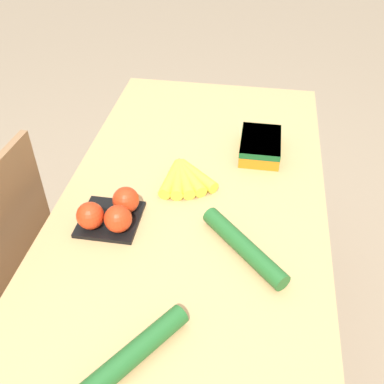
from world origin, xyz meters
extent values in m
plane|color=gray|center=(0.00, 0.00, 0.00)|extent=(12.00, 12.00, 0.00)
cube|color=tan|center=(0.00, 0.00, 0.73)|extent=(1.38, 0.71, 0.03)
cylinder|color=tan|center=(0.63, -0.30, 0.36)|extent=(0.06, 0.06, 0.72)
cylinder|color=tan|center=(0.63, 0.30, 0.36)|extent=(0.06, 0.06, 0.72)
cube|color=#8E6642|center=(-0.17, 0.46, 0.69)|extent=(0.39, 0.04, 0.44)
cylinder|color=#8E6642|center=(0.01, 0.47, 0.22)|extent=(0.04, 0.04, 0.45)
sphere|color=brown|center=(0.13, 0.06, 0.76)|extent=(0.03, 0.03, 0.03)
cylinder|color=yellow|center=(0.06, 0.07, 0.76)|extent=(0.15, 0.05, 0.03)
cylinder|color=yellow|center=(0.06, 0.05, 0.76)|extent=(0.15, 0.05, 0.03)
cylinder|color=yellow|center=(0.07, 0.03, 0.76)|extent=(0.15, 0.08, 0.03)
cylinder|color=yellow|center=(0.08, 0.02, 0.76)|extent=(0.14, 0.11, 0.03)
cylinder|color=yellow|center=(0.09, 0.00, 0.76)|extent=(0.12, 0.13, 0.03)
cube|color=black|center=(-0.11, 0.19, 0.75)|extent=(0.15, 0.15, 0.01)
sphere|color=red|center=(-0.14, 0.16, 0.79)|extent=(0.07, 0.07, 0.07)
sphere|color=red|center=(-0.07, 0.16, 0.79)|extent=(0.07, 0.07, 0.07)
sphere|color=red|center=(-0.14, 0.23, 0.79)|extent=(0.07, 0.07, 0.07)
cube|color=orange|center=(0.25, -0.17, 0.77)|extent=(0.17, 0.12, 0.05)
cube|color=#145123|center=(0.25, -0.17, 0.79)|extent=(0.17, 0.12, 0.02)
cylinder|color=#236028|center=(-0.17, -0.15, 0.77)|extent=(0.22, 0.22, 0.04)
cylinder|color=#236028|center=(-0.48, 0.04, 0.77)|extent=(0.24, 0.19, 0.04)
camera|label=1|loc=(-0.90, -0.14, 1.54)|focal=42.00mm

